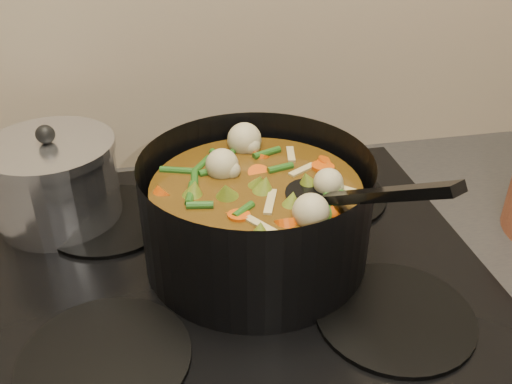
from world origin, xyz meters
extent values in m
cube|color=black|center=(0.00, 1.93, 0.89)|extent=(2.64, 0.64, 0.05)
cube|color=black|center=(0.00, 1.93, 0.92)|extent=(0.62, 0.54, 0.02)
cylinder|color=black|center=(-0.16, 1.80, 0.93)|extent=(0.18, 0.18, 0.01)
cylinder|color=black|center=(0.16, 1.80, 0.93)|extent=(0.18, 0.18, 0.01)
cylinder|color=black|center=(-0.16, 2.06, 0.93)|extent=(0.18, 0.18, 0.01)
cylinder|color=black|center=(0.16, 2.06, 0.93)|extent=(0.18, 0.18, 0.01)
cylinder|color=black|center=(0.03, 1.94, 1.00)|extent=(0.34, 0.34, 0.14)
cylinder|color=black|center=(0.03, 1.94, 0.93)|extent=(0.28, 0.28, 0.01)
cylinder|color=#57380F|center=(0.03, 1.94, 0.99)|extent=(0.26, 0.26, 0.10)
cylinder|color=#DE420A|center=(0.07, 1.94, 1.03)|extent=(0.03, 0.03, 0.03)
cylinder|color=#DE420A|center=(0.06, 2.00, 1.03)|extent=(0.04, 0.04, 0.03)
cylinder|color=#DE420A|center=(-0.01, 2.03, 1.03)|extent=(0.04, 0.04, 0.03)
cylinder|color=#DE420A|center=(-0.02, 1.95, 1.03)|extent=(0.03, 0.03, 0.03)
cylinder|color=#DE420A|center=(-0.03, 1.88, 1.03)|extent=(0.04, 0.03, 0.03)
cylinder|color=#DE420A|center=(0.04, 1.90, 1.03)|extent=(0.04, 0.04, 0.03)
cylinder|color=#DE420A|center=(0.09, 1.92, 1.03)|extent=(0.03, 0.04, 0.03)
cylinder|color=#DE420A|center=(0.10, 2.00, 1.03)|extent=(0.03, 0.03, 0.03)
cylinder|color=#DE420A|center=(0.02, 1.99, 1.03)|extent=(0.04, 0.04, 0.03)
cylinder|color=#DE420A|center=(-0.05, 1.98, 1.03)|extent=(0.04, 0.04, 0.03)
sphere|color=#BDB285|center=(0.09, 1.94, 1.05)|extent=(0.04, 0.04, 0.04)
sphere|color=#BDB285|center=(0.01, 2.00, 1.05)|extent=(0.04, 0.04, 0.04)
sphere|color=#BDB285|center=(-0.02, 1.90, 1.05)|extent=(0.04, 0.04, 0.04)
sphere|color=#BDB285|center=(0.08, 1.91, 1.05)|extent=(0.04, 0.04, 0.04)
cone|color=olive|center=(-0.04, 1.89, 1.04)|extent=(0.04, 0.04, 0.03)
cone|color=olive|center=(0.06, 1.87, 1.04)|extent=(0.04, 0.04, 0.03)
cone|color=olive|center=(0.11, 1.95, 1.04)|extent=(0.04, 0.04, 0.03)
cone|color=olive|center=(0.05, 2.02, 1.04)|extent=(0.04, 0.04, 0.03)
cone|color=olive|center=(-0.04, 1.98, 1.04)|extent=(0.04, 0.04, 0.03)
cone|color=olive|center=(-0.03, 1.89, 1.04)|extent=(0.04, 0.04, 0.03)
cone|color=olive|center=(0.06, 1.87, 1.04)|extent=(0.04, 0.04, 0.03)
cylinder|color=#265E1B|center=(0.06, 1.97, 1.04)|extent=(0.01, 0.04, 0.01)
cylinder|color=#265E1B|center=(0.03, 2.04, 1.04)|extent=(0.04, 0.03, 0.01)
cylinder|color=#265E1B|center=(-0.03, 2.00, 1.04)|extent=(0.04, 0.02, 0.01)
cylinder|color=#265E1B|center=(-0.03, 1.94, 1.04)|extent=(0.02, 0.04, 0.01)
cylinder|color=#265E1B|center=(0.00, 1.91, 1.04)|extent=(0.02, 0.04, 0.01)
cylinder|color=#265E1B|center=(0.03, 1.84, 1.04)|extent=(0.04, 0.02, 0.01)
cylinder|color=#265E1B|center=(0.09, 1.89, 1.04)|extent=(0.03, 0.03, 0.01)
cylinder|color=#265E1B|center=(0.09, 1.94, 1.04)|extent=(0.01, 0.04, 0.01)
cylinder|color=#265E1B|center=(0.06, 1.97, 1.04)|extent=(0.04, 0.03, 0.01)
cylinder|color=#265E1B|center=(0.02, 2.04, 1.04)|extent=(0.04, 0.02, 0.01)
cylinder|color=#265E1B|center=(-0.03, 1.99, 1.04)|extent=(0.02, 0.04, 0.01)
cylinder|color=#265E1B|center=(-0.03, 1.94, 1.04)|extent=(0.03, 0.04, 0.01)
cylinder|color=#265E1B|center=(0.00, 1.91, 1.04)|extent=(0.04, 0.02, 0.01)
cylinder|color=#265E1B|center=(0.03, 1.84, 1.04)|extent=(0.03, 0.03, 0.01)
cylinder|color=#265E1B|center=(0.09, 1.89, 1.04)|extent=(0.01, 0.04, 0.01)
cube|color=tan|center=(-0.04, 1.96, 1.04)|extent=(0.04, 0.01, 0.00)
cube|color=tan|center=(0.00, 1.88, 1.04)|extent=(0.02, 0.04, 0.00)
cube|color=tan|center=(0.09, 1.90, 1.04)|extent=(0.04, 0.03, 0.00)
cube|color=tan|center=(0.08, 1.99, 1.04)|extent=(0.04, 0.04, 0.00)
cube|color=tan|center=(-0.01, 2.00, 1.04)|extent=(0.03, 0.04, 0.00)
cube|color=tan|center=(-0.03, 1.91, 1.04)|extent=(0.04, 0.02, 0.00)
ellipsoid|color=black|center=(0.09, 1.90, 1.04)|extent=(0.06, 0.08, 0.01)
cube|color=black|center=(0.13, 1.82, 1.09)|extent=(0.09, 0.16, 0.10)
cylinder|color=silver|center=(-0.23, 2.08, 0.98)|extent=(0.17, 0.17, 0.11)
cylinder|color=silver|center=(-0.23, 2.08, 1.04)|extent=(0.18, 0.18, 0.01)
sphere|color=black|center=(-0.23, 2.08, 1.06)|extent=(0.03, 0.03, 0.03)
camera|label=1|loc=(-0.09, 1.37, 1.39)|focal=40.00mm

